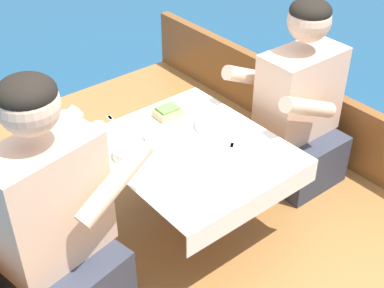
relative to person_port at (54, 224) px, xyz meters
The scene contains 18 objects.
ground_plane 0.97m from the person_port, ahead, with size 60.00×60.00×0.00m, color navy.
boat_deck 0.86m from the person_port, ahead, with size 1.94×3.01×0.33m, color #9E6B38.
gunwale_starboard 1.60m from the person_port, ahead, with size 0.06×3.01×0.36m, color brown.
cockpit_table 0.64m from the person_port, ahead, with size 0.68×0.78×0.44m.
person_port is the anchor object (origin of this frame).
person_starboard 1.28m from the person_port, ahead, with size 0.53×0.45×0.94m.
plate_sandwich 0.75m from the person_port, 19.54° to the left, with size 0.17×0.17×0.01m.
plate_bread 0.58m from the person_port, 13.61° to the right, with size 0.21×0.21×0.01m.
sandwich 0.75m from the person_port, 19.54° to the left, with size 0.12×0.09×0.05m.
bowl_port_near 0.81m from the person_port, ahead, with size 0.14×0.14×0.04m.
bowl_starboard_near 0.43m from the person_port, 16.56° to the left, with size 0.13×0.13×0.04m.
coffee_cup_port 0.58m from the person_port, 15.56° to the left, with size 0.09×0.07×0.06m.
coffee_cup_starboard 0.50m from the person_port, 39.13° to the left, with size 0.09×0.06×0.07m.
utensil_knife_port 0.74m from the person_port, 28.03° to the right, with size 0.17×0.06×0.00m.
utensil_spoon_port 0.79m from the person_port, ahead, with size 0.17×0.06×0.01m.
utensil_fork_port 0.62m from the person_port, 36.61° to the left, with size 0.04×0.17×0.00m.
utensil_spoon_starboard 0.68m from the person_port, 14.72° to the left, with size 0.05×0.17×0.01m.
utensil_fork_starboard 0.75m from the person_port, ahead, with size 0.15×0.12×0.00m.
Camera 1 is at (-1.15, -1.34, 2.07)m, focal length 50.00 mm.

